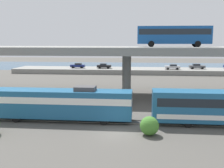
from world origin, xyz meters
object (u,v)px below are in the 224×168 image
at_px(train_locomotive, 55,102).
at_px(parked_car_4, 173,67).
at_px(parked_car_1, 197,66).
at_px(parked_car_2, 78,66).
at_px(parked_car_0, 104,66).
at_px(transit_bus_on_overpass, 174,34).

relative_size(train_locomotive, parked_car_4, 4.19).
relative_size(parked_car_1, parked_car_2, 1.05).
height_order(parked_car_1, parked_car_2, same).
distance_m(train_locomotive, parked_car_4, 52.34).
distance_m(parked_car_0, parked_car_4, 19.86).
bearing_deg(parked_car_1, transit_bus_on_overpass, -107.26).
xyz_separation_m(parked_car_1, parked_car_2, (-35.06, -1.06, -0.00)).
xyz_separation_m(parked_car_1, parked_car_4, (-7.26, -2.66, -0.00)).
distance_m(transit_bus_on_overpass, parked_car_0, 38.27).
height_order(train_locomotive, parked_car_2, train_locomotive).
distance_m(parked_car_1, parked_car_2, 35.08).
relative_size(train_locomotive, parked_car_1, 3.96).
height_order(train_locomotive, parked_car_0, train_locomotive).
relative_size(train_locomotive, parked_car_0, 4.29).
relative_size(parked_car_0, parked_car_2, 0.97).
distance_m(parked_car_2, parked_car_4, 27.84).
height_order(transit_bus_on_overpass, parked_car_2, transit_bus_on_overpass).
distance_m(parked_car_0, parked_car_2, 7.98).
bearing_deg(parked_car_2, parked_car_4, 176.72).
height_order(parked_car_2, parked_car_4, same).
xyz_separation_m(transit_bus_on_overpass, parked_car_4, (3.66, 32.49, -8.34)).
height_order(parked_car_0, parked_car_1, same).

